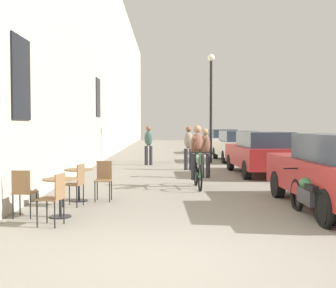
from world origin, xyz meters
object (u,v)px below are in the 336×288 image
(pedestrian_near, at_px, (205,150))
(pedestrian_far, at_px, (148,143))
(cafe_chair_mid_toward_street, at_px, (104,178))
(parked_car_third, at_px, (236,145))
(cafe_chair_near_toward_street, at_px, (55,196))
(street_lamp, at_px, (211,94))
(cyclist_on_bicycle, at_px, (197,158))
(cafe_table_mid, at_px, (79,178))
(parked_car_fourth, at_px, (221,141))
(pedestrian_mid, at_px, (188,145))
(cafe_table_near, at_px, (60,189))
(cafe_chair_mid_toward_wall, at_px, (76,182))
(parked_car_second, at_px, (261,152))
(parked_motorcycle, at_px, (310,196))
(cafe_chair_near_toward_wall, at_px, (23,190))

(pedestrian_near, relative_size, pedestrian_far, 0.96)
(cafe_chair_mid_toward_street, xyz_separation_m, parked_car_third, (4.79, 10.61, 0.23))
(cafe_chair_near_toward_street, bearing_deg, street_lamp, 71.85)
(cyclist_on_bicycle, bearing_deg, cafe_table_mid, -143.44)
(parked_car_fourth, bearing_deg, pedestrian_far, -117.24)
(cafe_chair_mid_toward_street, bearing_deg, cafe_chair_near_toward_street, -101.03)
(pedestrian_far, xyz_separation_m, street_lamp, (2.78, 0.94, 2.16))
(pedestrian_mid, height_order, parked_car_third, pedestrian_mid)
(cafe_chair_near_toward_street, relative_size, parked_car_third, 0.22)
(cafe_table_near, relative_size, pedestrian_mid, 0.43)
(pedestrian_near, bearing_deg, cafe_chair_mid_toward_street, -122.93)
(cafe_table_near, xyz_separation_m, parked_car_third, (5.35, 12.39, 0.23))
(cyclist_on_bicycle, xyz_separation_m, pedestrian_near, (0.41, 2.14, 0.09))
(cafe_chair_mid_toward_wall, xyz_separation_m, parked_car_second, (5.20, 5.74, 0.25))
(cafe_table_near, distance_m, pedestrian_far, 10.51)
(cyclist_on_bicycle, height_order, parked_motorcycle, cyclist_on_bicycle)
(cyclist_on_bicycle, bearing_deg, cafe_table_near, -126.74)
(cafe_chair_mid_toward_street, xyz_separation_m, cyclist_on_bicycle, (2.29, 2.03, 0.29))
(cafe_chair_near_toward_wall, distance_m, pedestrian_mid, 9.19)
(pedestrian_far, relative_size, street_lamp, 0.34)
(parked_car_second, bearing_deg, street_lamp, 105.32)
(cafe_table_mid, xyz_separation_m, cyclist_on_bicycle, (2.84, 2.10, 0.29))
(cafe_chair_near_toward_street, relative_size, cafe_table_mid, 1.24)
(cafe_table_near, distance_m, cafe_chair_mid_toward_wall, 1.07)
(cafe_chair_mid_toward_wall, relative_size, pedestrian_near, 0.55)
(cafe_chair_mid_toward_street, height_order, pedestrian_near, pedestrian_near)
(cafe_chair_near_toward_wall, height_order, cafe_chair_mid_toward_street, same)
(street_lamp, bearing_deg, pedestrian_near, -98.13)
(cafe_chair_near_toward_wall, relative_size, parked_car_third, 0.22)
(cyclist_on_bicycle, relative_size, pedestrian_far, 1.05)
(cafe_table_near, bearing_deg, parked_car_fourth, 73.63)
(cafe_chair_near_toward_street, height_order, parked_car_third, parked_car_third)
(pedestrian_far, relative_size, parked_car_second, 0.40)
(cafe_chair_near_toward_street, height_order, pedestrian_near, pedestrian_near)
(pedestrian_far, height_order, street_lamp, street_lamp)
(cafe_table_near, relative_size, parked_car_third, 0.17)
(parked_car_second, bearing_deg, parked_motorcycle, -95.57)
(cafe_table_mid, distance_m, cyclist_on_bicycle, 3.54)
(cafe_chair_near_toward_wall, relative_size, pedestrian_far, 0.53)
(cafe_chair_near_toward_street, xyz_separation_m, street_lamp, (3.95, 12.06, 2.59))
(cafe_chair_near_toward_wall, bearing_deg, parked_motorcycle, -0.44)
(cafe_chair_near_toward_wall, bearing_deg, parked_car_fourth, 71.86)
(pedestrian_near, height_order, street_lamp, street_lamp)
(cafe_table_near, height_order, cafe_chair_mid_toward_street, cafe_chair_mid_toward_street)
(street_lamp, xyz_separation_m, parked_motorcycle, (0.57, -11.49, -2.70))
(cafe_chair_near_toward_wall, relative_size, parked_car_fourth, 0.21)
(pedestrian_mid, height_order, street_lamp, street_lamp)
(cyclist_on_bicycle, distance_m, parked_car_second, 3.87)
(cafe_chair_near_toward_wall, bearing_deg, pedestrian_mid, 67.52)
(pedestrian_mid, bearing_deg, parked_car_third, 57.98)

